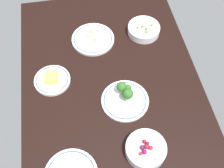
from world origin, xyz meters
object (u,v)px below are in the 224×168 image
object	(u,v)px
plate_broccoli	(125,98)
bowl_berries	(146,149)
plate_cheese	(52,80)
plate_eggs	(93,39)
bowl_peas	(144,29)

from	to	relation	value
plate_broccoli	bowl_berries	world-z (taller)	plate_broccoli
plate_cheese	bowl_berries	size ratio (longest dim) A/B	1.02
plate_eggs	bowl_berries	distance (cm)	66.47
plate_cheese	plate_broccoli	bearing A→B (deg)	63.25
plate_broccoli	bowl_peas	bearing A→B (deg)	155.48
plate_eggs	bowl_berries	world-z (taller)	bowl_berries
plate_eggs	bowl_berries	xyz separation A→B (cm)	(65.18, 12.94, 1.55)
plate_broccoli	plate_eggs	distance (cm)	40.50
plate_broccoli	bowl_berries	distance (cm)	26.06
bowl_peas	plate_cheese	world-z (taller)	bowl_peas
plate_cheese	bowl_berries	distance (cm)	55.40
plate_eggs	bowl_berries	bearing A→B (deg)	11.23
plate_broccoli	plate_cheese	size ratio (longest dim) A/B	1.26
bowl_peas	plate_cheese	size ratio (longest dim) A/B	1.00
bowl_peas	plate_broccoli	world-z (taller)	plate_broccoli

